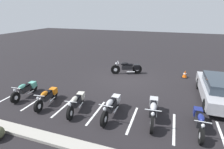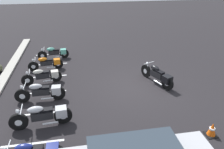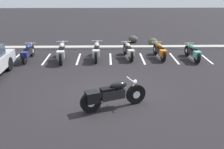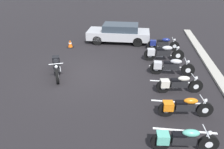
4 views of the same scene
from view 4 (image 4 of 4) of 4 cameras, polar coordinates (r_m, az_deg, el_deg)
ground at (r=11.18m, az=-8.85°, el=0.07°), size 60.00×60.00×0.00m
motorcycle_black_featured at (r=11.19m, az=-14.31°, el=2.30°), size 2.20×1.07×0.91m
parked_bike_0 at (r=14.51m, az=12.86°, el=7.86°), size 0.57×2.03×0.80m
parked_bike_1 at (r=12.79m, az=12.93°, el=5.54°), size 0.64×2.28×0.90m
parked_bike_2 at (r=11.18m, az=14.91°, el=2.04°), size 0.61×2.18×0.86m
parked_bike_3 at (r=9.71m, az=16.72°, el=-2.38°), size 0.65×2.00×0.79m
parked_bike_4 at (r=8.30m, az=18.08°, el=-8.03°), size 0.59×1.97×0.78m
parked_bike_5 at (r=6.93m, az=17.68°, el=-15.86°), size 0.56×1.98×0.78m
car_silver at (r=15.63m, az=1.84°, el=10.85°), size 1.81×4.30×1.29m
concrete_curb at (r=11.45m, az=26.53°, el=-1.63°), size 18.00×0.50×0.12m
traffic_cone at (r=14.95m, az=-10.86°, el=7.88°), size 0.40×0.40×0.52m
stall_line_0 at (r=15.45m, az=13.28°, el=7.32°), size 0.10×2.10×0.00m
stall_line_1 at (r=13.85m, az=13.86°, el=4.97°), size 0.10×2.10×0.00m
stall_line_2 at (r=12.27m, az=14.58°, el=2.00°), size 0.10×2.10×0.00m
stall_line_3 at (r=10.74m, az=15.50°, el=-1.82°), size 0.10×2.10×0.00m
stall_line_4 at (r=9.27m, az=16.73°, el=-6.89°), size 0.10×2.10×0.00m
stall_line_5 at (r=7.91m, az=18.45°, el=-13.76°), size 0.10×2.10×0.00m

